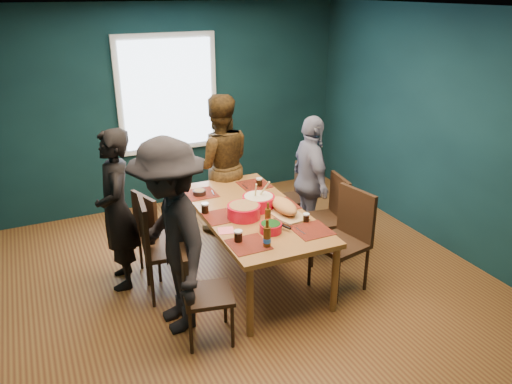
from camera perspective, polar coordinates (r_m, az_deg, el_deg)
room at (r=4.84m, az=-2.85°, el=4.42°), size 5.01×5.01×2.71m
dining_table at (r=5.11m, az=-0.49°, el=-2.88°), size 1.03×2.00×0.75m
chair_left_far at (r=5.33m, az=-11.51°, el=-3.93°), size 0.53×0.53×0.93m
chair_left_mid at (r=4.92m, az=-11.22°, el=-5.52°), size 0.51×0.51×1.02m
chair_left_near at (r=4.29m, az=-6.73°, el=-10.75°), size 0.49×0.49×0.91m
chair_right_far at (r=6.23m, az=4.52°, el=-0.06°), size 0.40×0.40×0.84m
chair_right_mid at (r=5.60m, az=8.47°, el=-2.20°), size 0.49×0.49×0.95m
chair_right_near at (r=5.06m, az=10.37°, el=-4.55°), size 0.55×0.55×1.03m
person_far_left at (r=5.11m, az=-15.63°, el=-2.00°), size 0.47×0.65×1.64m
person_back at (r=6.06m, az=-4.21°, el=3.09°), size 0.95×0.81×1.73m
person_right at (r=5.84m, az=6.27°, el=1.28°), size 0.53×0.95×1.54m
person_near_left at (r=4.34m, az=-9.69°, el=-5.16°), size 0.68×1.15×1.76m
bowl_salad at (r=4.91m, az=-1.40°, el=-2.17°), size 0.33×0.33×0.14m
bowl_dumpling at (r=5.11m, az=0.29°, el=-1.09°), size 0.33×0.33×0.31m
bowl_herbs at (r=4.64m, az=1.68°, el=-4.05°), size 0.21×0.21×0.09m
cutting_board at (r=5.00m, az=3.19°, el=-1.78°), size 0.35×0.67×0.15m
small_bowl at (r=5.48m, az=-6.49°, el=-0.03°), size 0.14×0.14×0.06m
beer_bottle_a at (r=4.37m, az=1.27°, el=-5.16°), size 0.07×0.07×0.26m
beer_bottle_b at (r=4.77m, az=1.36°, el=-2.75°), size 0.06×0.06×0.22m
cola_glass_a at (r=4.46m, az=-2.05°, el=-5.01°), size 0.08×0.08×0.11m
cola_glass_b at (r=4.85m, az=5.75°, el=-2.90°), size 0.06×0.06×0.09m
cola_glass_c at (r=5.68m, az=0.37°, el=1.17°), size 0.07×0.07×0.10m
cola_glass_d at (r=5.03m, az=-5.86°, el=-1.79°), size 0.08×0.08×0.11m
napkin_a at (r=5.26m, az=2.87°, el=-1.27°), size 0.18×0.18×0.00m
napkin_b at (r=4.69m, az=-3.46°, el=-4.42°), size 0.18×0.18×0.00m
napkin_c at (r=4.73m, az=6.85°, el=-4.30°), size 0.18×0.18×0.00m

